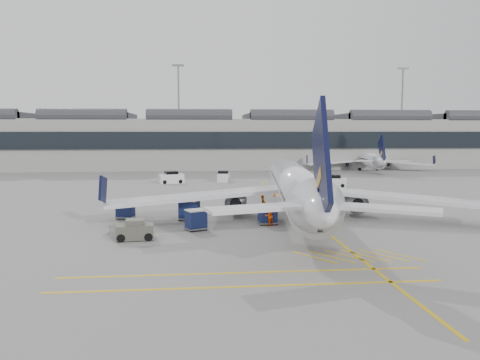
{
  "coord_description": "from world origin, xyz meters",
  "views": [
    {
      "loc": [
        -0.87,
        -37.09,
        8.46
      ],
      "look_at": [
        3.18,
        5.12,
        4.0
      ],
      "focal_mm": 35.0,
      "sensor_mm": 36.0,
      "label": 1
    }
  ],
  "objects": [
    {
      "name": "safety_cone_engine",
      "position": [
        12.72,
        6.73,
        0.23
      ],
      "size": [
        0.33,
        0.33,
        0.46
      ],
      "primitive_type": "cone",
      "color": "#F24C0A",
      "rests_on": "ground"
    },
    {
      "name": "ramp_agent_b",
      "position": [
        5.63,
        3.61,
        0.92
      ],
      "size": [
        1.13,
        1.07,
        1.84
      ],
      "primitive_type": "imported",
      "rotation": [
        0.0,
        0.0,
        3.72
      ],
      "color": "#FF500D",
      "rests_on": "ground"
    },
    {
      "name": "service_van_right",
      "position": [
        20.16,
        31.72,
        0.81
      ],
      "size": [
        3.84,
        2.62,
        1.8
      ],
      "rotation": [
        0.0,
        0.0,
        -0.27
      ],
      "color": "white",
      "rests_on": "ground"
    },
    {
      "name": "ground",
      "position": [
        0.0,
        0.0,
        0.0
      ],
      "size": [
        220.0,
        220.0,
        0.0
      ],
      "primitive_type": "plane",
      "color": "gray",
      "rests_on": "ground"
    },
    {
      "name": "terminal",
      "position": [
        0.0,
        71.93,
        6.14
      ],
      "size": [
        200.0,
        20.45,
        12.4
      ],
      "color": "#9E9E99",
      "rests_on": "ground"
    },
    {
      "name": "apron_markings",
      "position": [
        10.0,
        10.0,
        0.01
      ],
      "size": [
        0.25,
        60.0,
        0.01
      ],
      "primitive_type": "cube",
      "color": "gold",
      "rests_on": "ground"
    },
    {
      "name": "light_masts",
      "position": [
        -1.67,
        86.0,
        14.49
      ],
      "size": [
        113.0,
        0.6,
        25.45
      ],
      "color": "slate",
      "rests_on": "ground"
    },
    {
      "name": "service_van_mid",
      "position": [
        3.81,
        40.9,
        0.82
      ],
      "size": [
        2.3,
        3.78,
        1.82
      ],
      "rotation": [
        0.0,
        0.0,
        1.42
      ],
      "color": "white",
      "rests_on": "ground"
    },
    {
      "name": "baggage_cart_a",
      "position": [
        5.63,
        4.35,
        0.96
      ],
      "size": [
        1.82,
        1.55,
        1.8
      ],
      "rotation": [
        0.0,
        0.0,
        0.09
      ],
      "color": "gray",
      "rests_on": "ground"
    },
    {
      "name": "belt_loader",
      "position": [
        10.2,
        6.97,
        0.52
      ],
      "size": [
        4.35,
        1.65,
        1.76
      ],
      "rotation": [
        0.0,
        0.0,
        -0.06
      ],
      "color": "silver",
      "rests_on": "ground"
    },
    {
      "name": "airliner_far",
      "position": [
        36.32,
        61.02,
        2.34
      ],
      "size": [
        27.07,
        29.77,
        7.95
      ],
      "rotation": [
        0.0,
        0.0,
        -0.15
      ],
      "color": "white",
      "rests_on": "ground"
    },
    {
      "name": "baggage_cart_d",
      "position": [
        -7.65,
        8.41,
        0.93
      ],
      "size": [
        1.93,
        1.72,
        1.74
      ],
      "rotation": [
        0.0,
        0.0,
        -0.24
      ],
      "color": "gray",
      "rests_on": "ground"
    },
    {
      "name": "baggage_cart_c",
      "position": [
        -1.48,
        7.06,
        1.05
      ],
      "size": [
        2.25,
        2.04,
        1.96
      ],
      "rotation": [
        0.0,
        0.0,
        -0.32
      ],
      "color": "gray",
      "rests_on": "ground"
    },
    {
      "name": "airliner_main",
      "position": [
        8.78,
        6.86,
        3.11
      ],
      "size": [
        36.14,
        39.7,
        10.58
      ],
      "rotation": [
        0.0,
        0.0,
        -0.12
      ],
      "color": "white",
      "rests_on": "ground"
    },
    {
      "name": "ramp_agent_a",
      "position": [
        5.96,
        9.48,
        0.98
      ],
      "size": [
        0.76,
        0.85,
        1.96
      ],
      "primitive_type": "imported",
      "rotation": [
        0.0,
        0.0,
        1.05
      ],
      "color": "orange",
      "rests_on": "ground"
    },
    {
      "name": "pushback_tug",
      "position": [
        -5.62,
        -0.58,
        0.71
      ],
      "size": [
        3.0,
        2.01,
        1.6
      ],
      "rotation": [
        0.0,
        0.0,
        0.09
      ],
      "color": "#525347",
      "rests_on": "ground"
    },
    {
      "name": "safety_cone_nose",
      "position": [
        9.33,
        22.46,
        0.26
      ],
      "size": [
        0.37,
        0.37,
        0.52
      ],
      "primitive_type": "cone",
      "color": "#F24C0A",
      "rests_on": "ground"
    },
    {
      "name": "baggage_cart_b",
      "position": [
        -0.86,
        2.45,
        0.95
      ],
      "size": [
        2.11,
        1.96,
        1.78
      ],
      "rotation": [
        0.0,
        0.0,
        0.43
      ],
      "color": "gray",
      "rests_on": "ground"
    },
    {
      "name": "service_van_left",
      "position": [
        -4.77,
        39.03,
        0.89
      ],
      "size": [
        4.24,
        2.88,
        1.99
      ],
      "rotation": [
        0.0,
        0.0,
        0.27
      ],
      "color": "white",
      "rests_on": "ground"
    }
  ]
}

